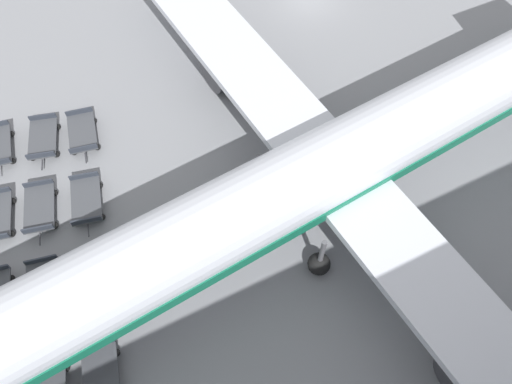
{
  "coord_description": "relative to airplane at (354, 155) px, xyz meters",
  "views": [
    {
      "loc": [
        24.78,
        -16.42,
        22.14
      ],
      "look_at": [
        13.93,
        -11.0,
        2.71
      ],
      "focal_mm": 35.0,
      "sensor_mm": 36.0,
      "label": 1
    }
  ],
  "objects": [
    {
      "name": "baggage_dolly_row_mid_b_col_c",
      "position": [
        -0.95,
        -13.07,
        -3.03
      ],
      "size": [
        3.56,
        2.09,
        0.92
      ],
      "color": "#424449",
      "rests_on": "ground_plane"
    },
    {
      "name": "airplane",
      "position": [
        0.0,
        0.0,
        0.0
      ],
      "size": [
        39.92,
        45.65,
        12.69
      ],
      "color": "silver",
      "rests_on": "ground_plane"
    },
    {
      "name": "ground_plane",
      "position": [
        -14.59,
        6.28,
        -3.5
      ],
      "size": [
        500.0,
        500.0,
        0.0
      ],
      "primitive_type": "plane",
      "color": "gray"
    },
    {
      "name": "baggage_dolly_row_mid_b_col_d",
      "position": [
        3.37,
        -13.93,
        -3.03
      ],
      "size": [
        3.56,
        2.07,
        0.92
      ],
      "color": "#424449",
      "rests_on": "ground_plane"
    },
    {
      "name": "stand_guidance_stripe",
      "position": [
        -1.2,
        -9.79,
        -3.5
      ],
      "size": [
        2.45,
        23.53,
        0.01
      ],
      "color": "yellow",
      "rests_on": "ground_plane"
    },
    {
      "name": "baggage_dolly_row_mid_b_col_b",
      "position": [
        -5.3,
        -12.02,
        -3.03
      ],
      "size": [
        3.56,
        2.09,
        0.92
      ],
      "color": "#424449",
      "rests_on": "ground_plane"
    },
    {
      "name": "baggage_dolly_row_mid_a_col_b",
      "position": [
        -5.9,
        -14.25,
        -3.03
      ],
      "size": [
        3.56,
        2.11,
        0.92
      ],
      "color": "#424449",
      "rests_on": "ground_plane"
    },
    {
      "name": "baggage_dolly_row_mid_b_col_a",
      "position": [
        -9.66,
        -10.97,
        -3.03
      ],
      "size": [
        3.56,
        1.99,
        0.92
      ],
      "color": "#424449",
      "rests_on": "ground_plane"
    },
    {
      "name": "baggage_dolly_row_mid_a_col_a",
      "position": [
        -10.22,
        -13.02,
        -3.03
      ],
      "size": [
        3.55,
        2.19,
        0.92
      ],
      "color": "#424449",
      "rests_on": "ground_plane"
    },
    {
      "name": "baggage_dolly_row_mid_a_col_c",
      "position": [
        -1.58,
        -15.11,
        -3.03
      ],
      "size": [
        3.56,
        2.02,
        0.92
      ],
      "color": "#424449",
      "rests_on": "ground_plane"
    }
  ]
}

